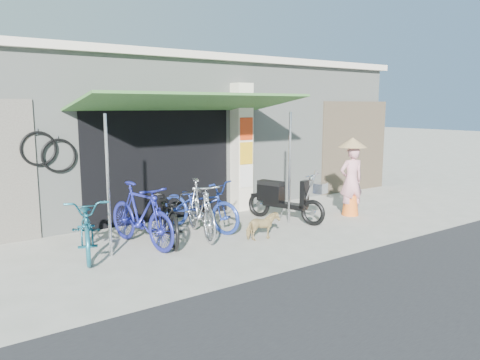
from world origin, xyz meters
TOP-DOWN VIEW (x-y plane):
  - ground at (0.00, 0.00)m, footprint 80.00×80.00m
  - bicycle_shop at (-0.00, 5.09)m, footprint 12.30×5.30m
  - shop_pillar at (0.85, 2.45)m, footprint 0.42×0.44m
  - awning at (-0.90, 1.63)m, footprint 4.60×1.88m
  - neighbour_right at (5.00, 2.59)m, footprint 2.60×0.06m
  - bike_teal at (-3.28, 1.06)m, footprint 1.17×2.04m
  - bike_blue at (-2.34, 1.01)m, footprint 0.87×1.96m
  - bike_black at (-1.80, 1.03)m, footprint 1.18×2.03m
  - bike_silver at (-1.16, 0.94)m, footprint 0.94×1.89m
  - bike_navy at (-0.93, 1.37)m, footprint 1.32×2.06m
  - street_dog at (-0.34, 0.07)m, footprint 0.65×0.37m
  - moped at (0.93, 0.98)m, footprint 0.82×1.85m
  - nun at (2.54, 0.50)m, footprint 0.66×0.64m

SIDE VIEW (x-z plane):
  - ground at x=0.00m, z-range 0.00..0.00m
  - street_dog at x=-0.34m, z-range 0.00..0.52m
  - moped at x=0.93m, z-range -0.05..1.03m
  - bike_black at x=-1.80m, z-range 0.00..1.01m
  - bike_teal at x=-3.28m, z-range 0.00..1.01m
  - bike_navy at x=-0.93m, z-range 0.00..1.02m
  - bike_silver at x=-1.16m, z-range 0.00..1.09m
  - bike_blue at x=-2.34m, z-range 0.00..1.14m
  - nun at x=2.54m, z-range -0.01..1.77m
  - neighbour_right at x=5.00m, z-range 0.00..2.60m
  - shop_pillar at x=0.85m, z-range 0.00..3.00m
  - bicycle_shop at x=0.00m, z-range 0.00..3.66m
  - awning at x=-0.90m, z-range 1.15..3.88m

